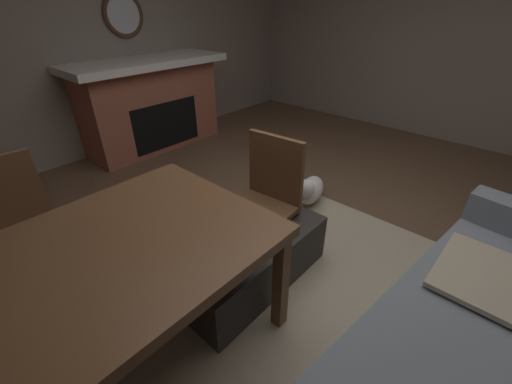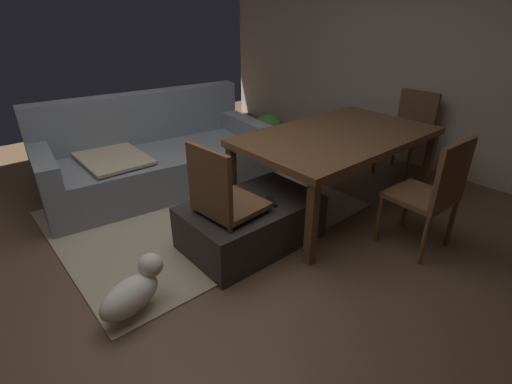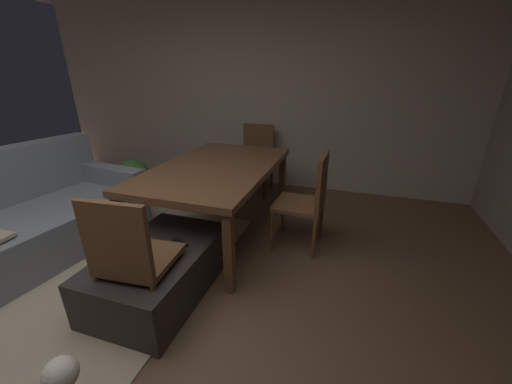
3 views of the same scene
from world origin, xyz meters
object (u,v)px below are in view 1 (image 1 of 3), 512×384
at_px(tv_remote, 216,233).
at_px(dining_table, 73,283).
at_px(fireplace, 151,104).
at_px(small_dog, 310,190).
at_px(ottoman_coffee_table, 242,254).
at_px(dining_chair_south, 16,224).
at_px(round_wall_mirror, 124,15).
at_px(couch, 510,381).
at_px(dining_chair_west, 266,194).

relative_size(tv_remote, dining_table, 0.09).
height_order(fireplace, small_dog, fireplace).
distance_m(ottoman_coffee_table, dining_chair_south, 1.43).
relative_size(fireplace, dining_chair_south, 2.06).
height_order(fireplace, ottoman_coffee_table, fireplace).
bearing_deg(tv_remote, round_wall_mirror, -82.89).
bearing_deg(dining_chair_south, couch, 113.42).
bearing_deg(ottoman_coffee_table, dining_chair_south, -43.96).
height_order(tv_remote, dining_table, dining_table).
xyz_separation_m(dining_table, dining_chair_south, (-0.00, -0.93, -0.15)).
bearing_deg(dining_table, dining_chair_south, -90.22).
distance_m(dining_table, dining_chair_south, 0.95).
bearing_deg(couch, small_dog, -121.12).
distance_m(couch, dining_table, 1.91).
height_order(round_wall_mirror, dining_table, round_wall_mirror).
height_order(fireplace, couch, fireplace).
bearing_deg(dining_chair_west, dining_table, 0.34).
bearing_deg(small_dog, ottoman_coffee_table, 7.81).
bearing_deg(fireplace, couch, 77.45).
relative_size(round_wall_mirror, dining_table, 0.28).
relative_size(ottoman_coffee_table, dining_chair_south, 1.17).
bearing_deg(tv_remote, small_dog, -149.27).
height_order(ottoman_coffee_table, dining_table, dining_table).
height_order(tv_remote, dining_chair_south, dining_chair_south).
xyz_separation_m(dining_table, dining_chair_west, (-1.30, -0.01, -0.15)).
bearing_deg(dining_table, fireplace, -128.36).
bearing_deg(dining_chair_west, small_dog, -171.79).
xyz_separation_m(fireplace, small_dog, (-0.10, 2.38, -0.38)).
bearing_deg(tv_remote, fireplace, -85.22).
xyz_separation_m(round_wall_mirror, dining_chair_south, (1.97, 1.85, -1.03)).
xyz_separation_m(fireplace, couch, (0.90, 4.04, -0.24)).
height_order(couch, ottoman_coffee_table, couch).
distance_m(tv_remote, small_dog, 1.22).
distance_m(tv_remote, dining_chair_west, 0.45).
bearing_deg(round_wall_mirror, dining_table, 54.62).
height_order(round_wall_mirror, dining_chair_south, round_wall_mirror).
bearing_deg(round_wall_mirror, dining_chair_south, 43.13).
relative_size(fireplace, couch, 0.81).
distance_m(tv_remote, dining_table, 0.93).
distance_m(fireplace, small_dog, 2.41).
distance_m(fireplace, dining_table, 3.19).
distance_m(tv_remote, dining_chair_south, 1.23).
distance_m(ottoman_coffee_table, tv_remote, 0.26).
bearing_deg(couch, dining_chair_west, -98.27).
distance_m(round_wall_mirror, dining_chair_south, 2.89).
xyz_separation_m(tv_remote, small_dog, (-1.20, -0.03, -0.21)).
distance_m(round_wall_mirror, small_dog, 3.00).
bearing_deg(fireplace, tv_remote, 65.55).
xyz_separation_m(couch, dining_chair_south, (1.07, -2.48, 0.20)).
bearing_deg(small_dog, tv_remote, 1.50).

